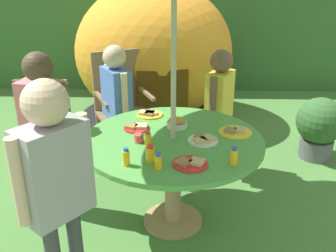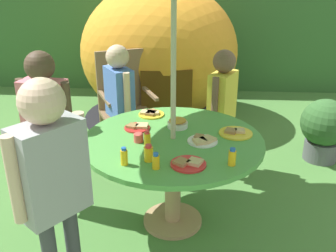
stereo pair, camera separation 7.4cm
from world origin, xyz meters
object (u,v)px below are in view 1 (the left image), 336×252
object	(u,v)px
juice_bottle_front_edge	(234,156)
child_in_yellow_shirt	(220,97)
wooden_chair	(121,101)
child_in_pink_shirt	(44,113)
snack_bowl	(177,123)
juice_bottle_mid_right	(158,161)
plate_mid_left	(203,140)
cup_near	(139,138)
plate_center_back	(137,127)
plate_far_left	(149,114)
juice_bottle_far_right	(150,154)
child_in_blue_shirt	(116,94)
plate_near_right	(190,163)
juice_bottle_center_front	(126,157)
garden_table	(173,154)
child_in_grey_shirt	(54,172)
juice_bottle_near_left	(148,139)
dome_tent	(154,53)
potted_plant	(319,126)
plate_back_edge	(235,132)

from	to	relation	value
juice_bottle_front_edge	child_in_yellow_shirt	bearing A→B (deg)	88.86
wooden_chair	child_in_pink_shirt	xyz separation A→B (m)	(-0.42, -0.99, 0.24)
snack_bowl	juice_bottle_mid_right	xyz separation A→B (m)	(-0.11, -0.63, 0.01)
plate_mid_left	cup_near	bearing A→B (deg)	-177.34
plate_center_back	snack_bowl	bearing A→B (deg)	8.25
plate_far_left	juice_bottle_far_right	bearing A→B (deg)	-85.16
child_in_blue_shirt	plate_center_back	size ratio (longest dim) A/B	6.33
plate_near_right	juice_bottle_mid_right	world-z (taller)	juice_bottle_mid_right
juice_bottle_center_front	wooden_chair	bearing A→B (deg)	99.62
plate_mid_left	plate_near_right	xyz separation A→B (m)	(-0.10, -0.33, -0.00)
garden_table	child_in_yellow_shirt	size ratio (longest dim) A/B	1.09
child_in_grey_shirt	plate_near_right	distance (m)	0.81
juice_bottle_near_left	juice_bottle_center_front	size ratio (longest dim) A/B	0.90
child_in_blue_shirt	juice_bottle_center_front	bearing A→B (deg)	-21.31
plate_near_right	plate_far_left	bearing A→B (deg)	110.91
child_in_pink_shirt	snack_bowl	distance (m)	0.99
child_in_yellow_shirt	plate_center_back	world-z (taller)	child_in_yellow_shirt
garden_table	plate_near_right	distance (m)	0.42
child_in_pink_shirt	dome_tent	bearing A→B (deg)	82.34
child_in_pink_shirt	plate_mid_left	xyz separation A→B (m)	(1.17, -0.23, -0.09)
child_in_grey_shirt	juice_bottle_mid_right	world-z (taller)	child_in_grey_shirt
wooden_chair	juice_bottle_near_left	xyz separation A→B (m)	(0.38, -1.30, 0.19)
child_in_pink_shirt	wooden_chair	bearing A→B (deg)	77.76
potted_plant	juice_bottle_mid_right	bearing A→B (deg)	-134.30
wooden_chair	potted_plant	bearing A→B (deg)	-26.32
wooden_chair	plate_mid_left	bearing A→B (deg)	-83.35
juice_bottle_near_left	cup_near	bearing A→B (deg)	142.36
wooden_chair	juice_bottle_mid_right	xyz separation A→B (m)	(0.46, -1.61, 0.19)
dome_tent	juice_bottle_center_front	distance (m)	2.65
plate_center_back	child_in_grey_shirt	bearing A→B (deg)	-109.32
plate_center_back	juice_bottle_near_left	bearing A→B (deg)	-69.25
dome_tent	cup_near	xyz separation A→B (m)	(0.04, -2.32, -0.09)
wooden_chair	juice_bottle_front_edge	world-z (taller)	wooden_chair
plate_near_right	juice_bottle_mid_right	size ratio (longest dim) A/B	2.11
juice_bottle_far_right	snack_bowl	bearing A→B (deg)	73.56
plate_mid_left	cup_near	distance (m)	0.44
garden_table	child_in_yellow_shirt	bearing A→B (deg)	63.89
juice_bottle_far_right	juice_bottle_front_edge	world-z (taller)	juice_bottle_front_edge
plate_back_edge	child_in_yellow_shirt	bearing A→B (deg)	93.71
plate_near_right	plate_back_edge	bearing A→B (deg)	55.56
juice_bottle_center_front	child_in_yellow_shirt	bearing A→B (deg)	60.89
child_in_blue_shirt	juice_bottle_near_left	xyz separation A→B (m)	(0.36, -0.94, -0.01)
child_in_grey_shirt	potted_plant	bearing A→B (deg)	-9.21
child_in_grey_shirt	juice_bottle_far_right	size ratio (longest dim) A/B	12.42
plate_mid_left	plate_back_edge	world-z (taller)	same
garden_table	plate_near_right	bearing A→B (deg)	-73.74
garden_table	juice_bottle_near_left	distance (m)	0.27
child_in_yellow_shirt	juice_bottle_mid_right	distance (m)	1.34
child_in_blue_shirt	plate_mid_left	xyz separation A→B (m)	(0.73, -0.86, -0.04)
snack_bowl	juice_bottle_near_left	bearing A→B (deg)	-120.86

